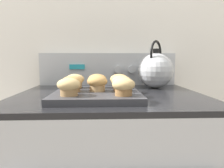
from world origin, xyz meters
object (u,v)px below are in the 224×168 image
object	(u,v)px
muffin_r1_c2	(121,83)
muffin_r2_c0	(75,81)
muffin_r1_c0	(72,83)
muffin_r0_c0	(69,86)
muffin_r2_c2	(119,80)
tea_kettle	(156,70)
muffin_r1_c1	(97,83)
muffin_r0_c2	(124,86)
muffin_pan	(97,94)
muffin_r2_c1	(97,80)

from	to	relation	value
muffin_r1_c2	muffin_r2_c0	distance (m)	0.20
muffin_r2_c0	muffin_r1_c2	bearing A→B (deg)	-26.78
muffin_r1_c2	muffin_r2_c0	size ratio (longest dim) A/B	1.00
muffin_r1_c0	muffin_r2_c0	distance (m)	0.09
muffin_r0_c0	muffin_r1_c2	bearing A→B (deg)	25.74
muffin_r2_c2	tea_kettle	world-z (taller)	tea_kettle
muffin_r0_c0	muffin_r1_c1	world-z (taller)	same
muffin_r1_c0	muffin_r2_c2	xyz separation A→B (m)	(0.18, 0.09, 0.00)
muffin_r0_c2	muffin_r1_c2	size ratio (longest dim) A/B	1.00
muffin_r2_c0	tea_kettle	distance (m)	0.39
muffin_pan	muffin_r0_c0	world-z (taller)	muffin_r0_c0
muffin_r2_c1	tea_kettle	xyz separation A→B (m)	(0.27, 0.14, 0.04)
muffin_pan	muffin_r0_c2	world-z (taller)	muffin_r0_c2
muffin_pan	muffin_r1_c2	size ratio (longest dim) A/B	4.14
muffin_r0_c2	muffin_r1_c2	distance (m)	0.09
muffin_r0_c2	muffin_r2_c0	size ratio (longest dim) A/B	1.00
muffin_pan	muffin_r1_c1	xyz separation A→B (m)	(0.00, 0.00, 0.04)
muffin_pan	muffin_r1_c0	xyz separation A→B (m)	(-0.09, -0.00, 0.04)
muffin_r0_c2	muffin_r1_c2	xyz separation A→B (m)	(0.00, 0.09, 0.00)
muffin_r0_c0	muffin_r1_c0	xyz separation A→B (m)	(-0.00, 0.08, 0.00)
muffin_r1_c2	muffin_r1_c0	bearing A→B (deg)	-179.90
muffin_r0_c2	muffin_r1_c0	size ratio (longest dim) A/B	1.00
muffin_pan	muffin_r2_c2	world-z (taller)	muffin_r2_c2
tea_kettle	muffin_r0_c0	bearing A→B (deg)	-138.79
muffin_pan	muffin_r1_c1	world-z (taller)	muffin_r1_c1
muffin_r2_c0	tea_kettle	bearing A→B (deg)	20.92
muffin_pan	muffin_r2_c1	xyz separation A→B (m)	(-0.00, 0.09, 0.04)
muffin_r0_c0	muffin_r0_c2	distance (m)	0.17
muffin_r0_c2	muffin_r1_c1	distance (m)	0.13
muffin_r0_c2	muffin_r1_c0	bearing A→B (deg)	153.28
muffin_r2_c2	tea_kettle	xyz separation A→B (m)	(0.19, 0.14, 0.04)
muffin_r0_c2	muffin_r2_c0	distance (m)	0.25
muffin_r0_c0	muffin_r2_c1	size ratio (longest dim) A/B	1.00
muffin_r1_c0	muffin_r1_c2	bearing A→B (deg)	0.10
muffin_r0_c0	muffin_r2_c0	bearing A→B (deg)	91.76
muffin_r0_c0	tea_kettle	size ratio (longest dim) A/B	0.32
muffin_r0_c2	muffin_r2_c1	distance (m)	0.20
muffin_r1_c2	muffin_r2_c1	world-z (taller)	same
muffin_r1_c2	muffin_r2_c1	distance (m)	0.13
muffin_r1_c0	muffin_r2_c0	world-z (taller)	same
muffin_r1_c1	muffin_r2_c0	size ratio (longest dim) A/B	1.00
muffin_r2_c0	muffin_r2_c1	xyz separation A→B (m)	(0.09, 0.00, 0.00)
muffin_r1_c0	muffin_r2_c2	bearing A→B (deg)	26.89
muffin_r1_c0	muffin_r2_c1	xyz separation A→B (m)	(0.09, 0.09, 0.00)
muffin_r1_c1	muffin_r2_c1	distance (m)	0.09
muffin_r0_c0	muffin_r2_c1	world-z (taller)	same
muffin_r2_c0	muffin_r2_c2	xyz separation A→B (m)	(0.18, -0.00, 0.00)
muffin_r1_c2	muffin_r0_c2	bearing A→B (deg)	-90.87
muffin_r1_c1	muffin_r1_c2	world-z (taller)	same
muffin_r2_c1	tea_kettle	bearing A→B (deg)	26.81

